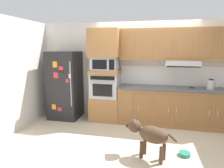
# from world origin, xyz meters

# --- Properties ---
(ground_plane) EXTENTS (9.60, 9.60, 0.00)m
(ground_plane) POSITION_xyz_m (0.00, 0.00, 0.00)
(ground_plane) COLOR beige
(back_kitchen_wall) EXTENTS (6.20, 0.12, 2.50)m
(back_kitchen_wall) POSITION_xyz_m (0.00, 1.11, 1.25)
(back_kitchen_wall) COLOR silver
(back_kitchen_wall) RESTS_ON ground
(side_panel_left) EXTENTS (0.12, 7.10, 2.50)m
(side_panel_left) POSITION_xyz_m (-2.80, 0.00, 1.25)
(side_panel_left) COLOR silver
(side_panel_left) RESTS_ON ground
(refrigerator) EXTENTS (0.76, 0.73, 1.76)m
(refrigerator) POSITION_xyz_m (-2.05, 0.68, 0.88)
(refrigerator) COLOR black
(refrigerator) RESTS_ON ground
(oven_base_cabinet) EXTENTS (0.74, 0.62, 0.60)m
(oven_base_cabinet) POSITION_xyz_m (-0.97, 0.75, 0.30)
(oven_base_cabinet) COLOR #996638
(oven_base_cabinet) RESTS_ON ground
(built_in_oven) EXTENTS (0.70, 0.62, 0.60)m
(built_in_oven) POSITION_xyz_m (-0.97, 0.75, 0.90)
(built_in_oven) COLOR #A8AAAF
(built_in_oven) RESTS_ON oven_base_cabinet
(appliance_mid_shelf) EXTENTS (0.74, 0.62, 0.10)m
(appliance_mid_shelf) POSITION_xyz_m (-0.97, 0.75, 1.25)
(appliance_mid_shelf) COLOR #996638
(appliance_mid_shelf) RESTS_ON built_in_oven
(microwave) EXTENTS (0.64, 0.54, 0.32)m
(microwave) POSITION_xyz_m (-0.97, 0.75, 1.46)
(microwave) COLOR #A8AAAF
(microwave) RESTS_ON appliance_mid_shelf
(appliance_upper_cabinet) EXTENTS (0.74, 0.62, 0.68)m
(appliance_upper_cabinet) POSITION_xyz_m (-0.97, 0.75, 1.96)
(appliance_upper_cabinet) COLOR #996638
(appliance_upper_cabinet) RESTS_ON microwave
(lower_cabinet_run) EXTENTS (2.99, 0.63, 0.88)m
(lower_cabinet_run) POSITION_xyz_m (0.89, 0.75, 0.44)
(lower_cabinet_run) COLOR #996638
(lower_cabinet_run) RESTS_ON ground
(countertop_slab) EXTENTS (3.03, 0.64, 0.04)m
(countertop_slab) POSITION_xyz_m (0.89, 0.75, 0.90)
(countertop_slab) COLOR #4C4C51
(countertop_slab) RESTS_ON lower_cabinet_run
(backsplash_panel) EXTENTS (3.03, 0.02, 0.50)m
(backsplash_panel) POSITION_xyz_m (0.89, 1.04, 1.17)
(backsplash_panel) COLOR white
(backsplash_panel) RESTS_ON countertop_slab
(upper_cabinet_with_hood) EXTENTS (2.99, 0.48, 0.88)m
(upper_cabinet_with_hood) POSITION_xyz_m (0.89, 0.87, 1.90)
(upper_cabinet_with_hood) COLOR #996638
(upper_cabinet_with_hood) RESTS_ON backsplash_panel
(screwdriver) EXTENTS (0.16, 0.17, 0.03)m
(screwdriver) POSITION_xyz_m (1.12, 0.78, 0.93)
(screwdriver) COLOR black
(screwdriver) RESTS_ON countertop_slab
(electric_kettle) EXTENTS (0.17, 0.17, 0.24)m
(electric_kettle) POSITION_xyz_m (1.49, 0.70, 1.03)
(electric_kettle) COLOR #A8AAAF
(electric_kettle) RESTS_ON countertop_slab
(dog) EXTENTS (0.88, 0.44, 0.65)m
(dog) POSITION_xyz_m (0.18, -0.84, 0.43)
(dog) COLOR #473323
(dog) RESTS_ON ground
(dog_food_bowl) EXTENTS (0.20, 0.20, 0.06)m
(dog_food_bowl) POSITION_xyz_m (0.80, -0.66, 0.03)
(dog_food_bowl) COLOR #267F66
(dog_food_bowl) RESTS_ON ground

